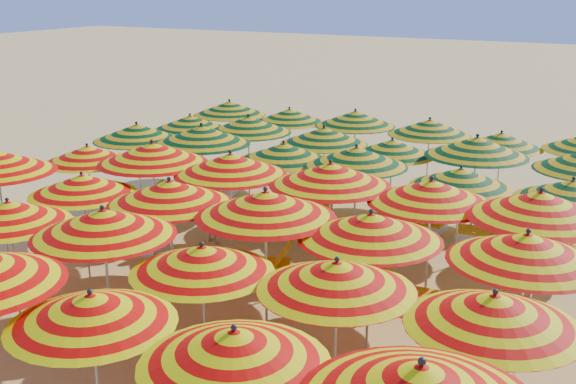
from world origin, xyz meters
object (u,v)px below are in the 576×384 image
object	(u,v)px
umbrella_9	(202,259)
umbrella_20	(230,164)
umbrella_23	(540,205)
lounger_5	(251,266)
umbrella_24	(137,132)
umbrella_3	(91,309)
umbrella_19	(152,153)
umbrella_31	(248,125)
lounger_6	(453,305)
umbrella_26	(283,152)
umbrella_40	(501,140)
umbrella_22	(431,192)
lounger_8	(209,187)
umbrella_25	(202,135)
lounger_4	(131,242)
umbrella_36	(229,108)
umbrella_13	(82,185)
umbrella_28	(461,177)
lounger_12	(550,240)
umbrella_14	(169,192)
umbrella_15	(265,204)
lounger_11	(496,236)
umbrella_37	(289,116)
umbrella_32	(324,136)
umbrella_29	(572,191)
umbrella_38	(355,119)
umbrella_16	(371,227)
umbrella_21	(330,174)
umbrella_10	(337,276)
umbrella_33	(392,148)
umbrella_4	(234,347)
lounger_9	(302,207)
umbrella_34	(477,147)
umbrella_30	(190,123)
lounger_7	(132,200)
lounger_10	(412,222)
umbrella_8	(103,223)
umbrella_18	(88,154)
umbrella_17	(527,248)
umbrella_27	(356,157)

from	to	relation	value
umbrella_9	umbrella_20	size ratio (longest dim) A/B	1.07
umbrella_23	lounger_5	bearing A→B (deg)	-178.34
umbrella_24	lounger_5	xyz separation A→B (m)	(4.71, -2.21, -1.93)
umbrella_3	umbrella_19	bearing A→B (deg)	122.60
umbrella_31	lounger_6	xyz separation A→B (m)	(6.80, -4.04, -1.98)
umbrella_26	umbrella_40	world-z (taller)	umbrella_26
umbrella_22	lounger_8	xyz separation A→B (m)	(-7.66, 4.05, -2.00)
umbrella_25	lounger_4	bearing A→B (deg)	-99.75
umbrella_20	umbrella_36	size ratio (longest dim) A/B	1.02
umbrella_3	umbrella_19	size ratio (longest dim) A/B	0.97
umbrella_23	umbrella_13	bearing A→B (deg)	-166.82
umbrella_13	umbrella_28	xyz separation A→B (m)	(6.35, 4.15, -0.03)
lounger_12	umbrella_36	bearing A→B (deg)	2.87
lounger_12	umbrella_19	bearing A→B (deg)	43.90
umbrella_14	lounger_6	xyz separation A→B (m)	(4.77, 1.99, -1.98)
umbrella_31	lounger_12	xyz separation A→B (m)	(7.76, 0.29, -1.98)
umbrella_15	umbrella_40	bearing A→B (deg)	75.81
lounger_11	umbrella_23	bearing A→B (deg)	-78.15
umbrella_37	lounger_5	xyz separation A→B (m)	(2.67, -6.61, -1.82)
umbrella_13	umbrella_32	xyz separation A→B (m)	(2.37, 5.98, 0.09)
umbrella_29	umbrella_38	size ratio (longest dim) A/B	1.01
umbrella_16	umbrella_21	size ratio (longest dim) A/B	0.95
umbrella_13	umbrella_24	bearing A→B (deg)	116.01
umbrella_10	lounger_5	bearing A→B (deg)	134.36
umbrella_9	umbrella_33	world-z (taller)	umbrella_9
umbrella_4	lounger_9	xyz separation A→B (m)	(-4.29, 9.90, -1.85)
umbrella_34	lounger_4	xyz separation A→B (m)	(-6.54, -4.32, -2.04)
umbrella_4	umbrella_25	size ratio (longest dim) A/B	0.86
umbrella_24	umbrella_40	xyz separation A→B (m)	(8.24, 4.06, -0.13)
umbrella_30	lounger_7	world-z (taller)	umbrella_30
umbrella_15	umbrella_33	distance (m)	6.19
umbrella_25	lounger_10	xyz separation A→B (m)	(4.71, 2.03, -2.06)
umbrella_19	umbrella_8	bearing A→B (deg)	-61.44
umbrella_38	lounger_12	bearing A→B (deg)	-19.49
umbrella_9	umbrella_26	distance (m)	6.54
umbrella_20	umbrella_21	xyz separation A→B (m)	(2.18, 0.15, 0.03)
umbrella_20	umbrella_36	distance (m)	7.44
lounger_10	umbrella_24	bearing A→B (deg)	-158.59
lounger_7	lounger_12	distance (m)	10.57
umbrella_14	lounger_10	world-z (taller)	umbrella_14
umbrella_33	lounger_6	xyz separation A→B (m)	(2.80, -4.12, -1.78)
umbrella_29	lounger_5	distance (m)	6.43
umbrella_32	umbrella_18	bearing A→B (deg)	-137.30
umbrella_14	umbrella_29	xyz separation A→B (m)	(6.35, 3.98, -0.11)
umbrella_17	umbrella_22	world-z (taller)	umbrella_22
umbrella_18	umbrella_27	xyz separation A→B (m)	(5.90, 2.00, 0.19)
umbrella_16	umbrella_27	world-z (taller)	umbrella_16
umbrella_4	umbrella_28	bearing A→B (deg)	88.68
lounger_6	lounger_10	bearing A→B (deg)	115.29
umbrella_13	umbrella_20	size ratio (longest dim) A/B	1.10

